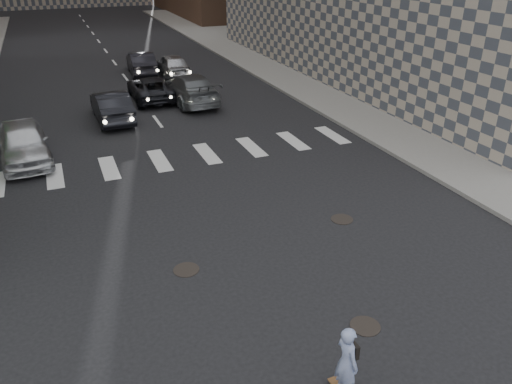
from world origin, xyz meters
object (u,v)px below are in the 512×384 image
(traffic_car_b, at_px, (190,89))
(traffic_car_e, at_px, (141,63))
(skateboarder, at_px, (347,362))
(traffic_car_a, at_px, (112,106))
(silver_sedan, at_px, (23,143))
(traffic_car_c, at_px, (151,88))
(traffic_car_d, at_px, (172,65))

(traffic_car_b, relative_size, traffic_car_e, 1.19)
(skateboarder, height_order, traffic_car_a, skateboarder)
(traffic_car_a, distance_m, traffic_car_b, 4.72)
(silver_sedan, distance_m, traffic_car_a, 5.65)
(traffic_car_b, height_order, traffic_car_e, traffic_car_b)
(skateboarder, distance_m, traffic_car_e, 28.47)
(traffic_car_b, bearing_deg, skateboarder, 80.44)
(traffic_car_b, bearing_deg, traffic_car_c, -37.90)
(skateboarder, relative_size, silver_sedan, 0.36)
(traffic_car_d, xyz_separation_m, traffic_car_e, (-1.81, 1.21, 0.01))
(traffic_car_a, bearing_deg, skateboarder, 93.43)
(skateboarder, relative_size, traffic_car_e, 0.37)
(traffic_car_e, bearing_deg, traffic_car_c, 87.00)
(traffic_car_c, bearing_deg, traffic_car_d, -114.97)
(traffic_car_c, height_order, traffic_car_d, traffic_car_d)
(traffic_car_a, bearing_deg, traffic_car_b, -161.72)
(silver_sedan, bearing_deg, traffic_car_e, 57.22)
(skateboarder, xyz_separation_m, traffic_car_d, (3.33, 27.22, -0.15))
(traffic_car_a, relative_size, traffic_car_b, 0.84)
(traffic_car_e, bearing_deg, skateboarder, 90.13)
(traffic_car_c, distance_m, traffic_car_e, 6.47)
(traffic_car_a, bearing_deg, traffic_car_c, -131.97)
(traffic_car_e, bearing_deg, silver_sedan, 65.02)
(traffic_car_a, bearing_deg, traffic_car_e, -110.61)
(silver_sedan, xyz_separation_m, traffic_car_b, (8.40, 5.63, -0.00))
(traffic_car_a, xyz_separation_m, traffic_car_e, (3.23, 9.42, -0.00))
(traffic_car_d, bearing_deg, traffic_car_e, -34.11)
(traffic_car_e, bearing_deg, traffic_car_b, 101.95)
(traffic_car_b, distance_m, traffic_car_e, 7.90)
(skateboarder, distance_m, traffic_car_b, 20.80)
(skateboarder, height_order, silver_sedan, skateboarder)
(traffic_car_c, relative_size, traffic_car_e, 1.03)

